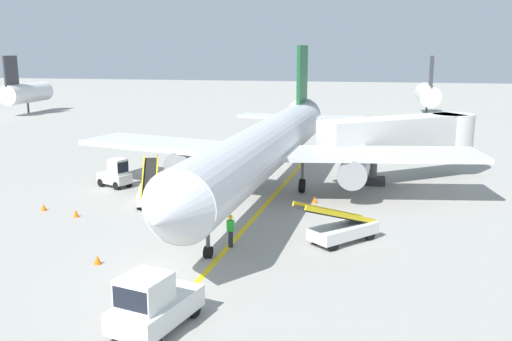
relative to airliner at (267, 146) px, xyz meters
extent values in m
plane|color=#9E9B93|center=(-1.87, -14.19, -3.42)|extent=(300.00, 300.00, 0.00)
cube|color=yellow|center=(-0.03, -9.19, -3.41)|extent=(4.92, 79.88, 0.01)
cylinder|color=silver|center=(-0.03, -0.54, 0.03)|extent=(5.03, 30.14, 3.30)
cone|color=silver|center=(-0.97, -16.72, 0.03)|extent=(3.37, 2.58, 3.23)
cone|color=silver|center=(0.92, 15.83, 0.43)|extent=(3.29, 2.98, 3.14)
cube|color=silver|center=(7.53, 0.52, -0.37)|extent=(13.52, 6.31, 0.36)
cylinder|color=gray|center=(5.84, -0.38, -1.37)|extent=(2.08, 3.30, 1.90)
cube|color=silver|center=(-7.42, 1.39, -0.37)|extent=(13.70, 7.68, 0.36)
cylinder|color=gray|center=(-5.84, 0.29, -1.37)|extent=(2.08, 3.30, 1.90)
cube|color=#19592D|center=(0.78, 13.43, 4.08)|extent=(0.51, 4.01, 5.20)
cube|color=silver|center=(3.75, 12.86, 0.43)|extent=(5.36, 2.62, 0.24)
cube|color=silver|center=(-2.24, 13.21, 0.43)|extent=(5.53, 3.18, 0.24)
cylinder|color=#4C4C51|center=(-0.70, -12.02, -1.86)|extent=(0.20, 0.20, 3.12)
cylinder|color=black|center=(-0.70, -12.02, -3.14)|extent=(0.38, 0.58, 0.56)
cylinder|color=#4C4C51|center=(2.28, 1.33, -1.86)|extent=(0.20, 0.20, 3.12)
cylinder|color=black|center=(2.28, 1.33, -2.94)|extent=(0.40, 0.98, 0.96)
cylinder|color=#4C4C51|center=(-2.11, 1.58, -1.86)|extent=(0.20, 0.20, 3.12)
cylinder|color=black|center=(-2.11, 1.58, -2.94)|extent=(0.40, 0.98, 0.96)
cube|color=black|center=(-0.85, -14.72, 0.38)|extent=(2.86, 1.16, 0.60)
cube|color=silver|center=(8.58, 5.83, 0.18)|extent=(11.19, 9.23, 2.50)
cylinder|color=silver|center=(13.16, 9.22, 0.18)|extent=(3.20, 3.20, 2.50)
cylinder|color=#59595B|center=(7.13, 4.76, -2.24)|extent=(0.56, 0.56, 2.35)
cube|color=#333338|center=(7.13, 4.76, -3.17)|extent=(1.80, 1.40, 0.50)
cube|color=silver|center=(-0.61, -19.01, -2.72)|extent=(2.74, 3.96, 0.80)
cube|color=silver|center=(-0.77, -19.62, -1.77)|extent=(1.88, 1.95, 1.10)
cube|color=black|center=(-0.96, -20.37, -1.77)|extent=(1.40, 0.43, 0.77)
cylinder|color=black|center=(-0.15, -20.44, -3.12)|extent=(0.36, 0.64, 0.60)
cylinder|color=black|center=(-1.71, -20.03, -3.12)|extent=(0.36, 0.64, 0.60)
cylinder|color=black|center=(0.48, -18.00, -3.12)|extent=(0.36, 0.64, 0.60)
cylinder|color=black|center=(-1.08, -17.59, -3.12)|extent=(0.36, 0.64, 0.60)
cube|color=silver|center=(-11.24, 0.30, -2.77)|extent=(2.72, 2.18, 0.70)
cube|color=silver|center=(-10.86, 0.13, -1.87)|extent=(1.41, 1.39, 1.10)
cube|color=black|center=(-10.39, -0.08, -1.87)|extent=(0.48, 0.92, 0.77)
cylinder|color=black|center=(-10.25, 0.46, -3.12)|extent=(0.64, 0.45, 0.60)
cylinder|color=black|center=(-10.71, -0.55, -3.12)|extent=(0.64, 0.45, 0.60)
cylinder|color=black|center=(-11.78, 1.15, -3.12)|extent=(0.64, 0.45, 0.60)
cylinder|color=black|center=(-12.24, 0.15, -3.12)|extent=(0.64, 0.45, 0.60)
cube|color=silver|center=(-7.03, -3.46, -2.82)|extent=(2.65, 4.08, 0.60)
cylinder|color=black|center=(-8.07, -2.41, -3.12)|extent=(0.40, 0.64, 0.60)
cylinder|color=black|center=(-6.86, -1.99, -3.12)|extent=(0.40, 0.64, 0.60)
cylinder|color=black|center=(-7.20, -4.92, -3.12)|extent=(0.40, 0.64, 0.60)
cylinder|color=black|center=(-6.00, -4.51, -3.12)|extent=(0.40, 0.64, 0.60)
cube|color=black|center=(-7.23, -2.89, -1.87)|extent=(2.47, 5.02, 1.76)
cube|color=yellow|center=(-7.65, -3.04, -1.75)|extent=(1.71, 4.77, 1.84)
cube|color=yellow|center=(-6.80, -2.75, -1.75)|extent=(1.71, 4.77, 1.84)
cube|color=silver|center=(5.56, -8.50, -2.82)|extent=(3.66, 3.83, 0.60)
cylinder|color=black|center=(5.15, -9.91, -3.12)|extent=(0.56, 0.59, 0.60)
cylinder|color=black|center=(4.20, -9.06, -3.12)|extent=(0.56, 0.59, 0.60)
cylinder|color=black|center=(6.93, -7.94, -3.12)|extent=(0.56, 0.59, 0.60)
cylinder|color=black|center=(5.98, -7.08, -3.12)|extent=(0.56, 0.59, 0.60)
cube|color=black|center=(5.16, -8.94, -1.87)|extent=(4.01, 4.32, 1.76)
cube|color=yellow|center=(5.50, -9.25, -1.75)|extent=(3.42, 3.79, 1.84)
cube|color=yellow|center=(4.83, -8.64, -1.75)|extent=(3.42, 3.79, 1.84)
cylinder|color=#26262D|center=(0.02, -10.39, -2.99)|extent=(0.24, 0.24, 0.85)
cube|color=green|center=(0.02, -10.39, -2.29)|extent=(0.36, 0.22, 0.56)
sphere|color=tan|center=(0.02, -10.39, -1.90)|extent=(0.20, 0.20, 0.20)
sphere|color=yellow|center=(0.02, -10.39, -1.84)|extent=(0.24, 0.24, 0.24)
cone|color=orange|center=(3.41, -1.26, -3.20)|extent=(0.36, 0.36, 0.44)
cone|color=orange|center=(-12.90, -6.29, -3.20)|extent=(0.36, 0.36, 0.44)
cone|color=orange|center=(-5.52, -13.84, -3.20)|extent=(0.36, 0.36, 0.44)
cone|color=orange|center=(-10.27, -7.13, -3.20)|extent=(0.36, 0.36, 0.44)
cylinder|color=silver|center=(-44.98, 41.88, -0.32)|extent=(3.00, 10.00, 3.00)
cylinder|color=#3F3F3F|center=(-44.98, 41.88, -2.62)|extent=(0.30, 0.30, 1.60)
cube|color=#333338|center=(-44.98, 38.38, 3.18)|extent=(0.24, 3.20, 4.40)
cylinder|color=silver|center=(15.26, 51.11, -0.32)|extent=(3.00, 10.00, 3.00)
cylinder|color=#3F3F3F|center=(15.26, 51.11, -2.62)|extent=(0.30, 0.30, 1.60)
cube|color=#333338|center=(15.26, 47.61, 3.18)|extent=(0.24, 3.20, 4.40)
camera|label=1|loc=(6.50, -36.57, 6.41)|focal=39.44mm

